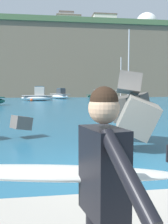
% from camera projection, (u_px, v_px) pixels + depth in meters
% --- Properties ---
extents(ground_plane, '(400.00, 400.00, 0.00)m').
position_uv_depth(ground_plane, '(108.00, 171.00, 6.10)').
color(ground_plane, '#235B7A').
extents(surfer_with_board, '(2.12, 1.35, 1.78)m').
position_uv_depth(surfer_with_board, '(93.00, 190.00, 1.78)').
color(surfer_with_board, black).
rests_on(surfer_with_board, walkway_path).
extents(boat_near_centre, '(4.54, 2.71, 8.11)m').
position_uv_depth(boat_near_centre, '(130.00, 102.00, 26.71)').
color(boat_near_centre, beige).
rests_on(boat_near_centre, ground).
extents(boat_mid_left, '(4.54, 4.65, 6.23)m').
position_uv_depth(boat_mid_left, '(119.00, 100.00, 34.01)').
color(boat_mid_left, beige).
rests_on(boat_mid_left, ground).
extents(boat_mid_centre, '(4.18, 5.10, 2.06)m').
position_uv_depth(boat_mid_centre, '(60.00, 95.00, 48.19)').
color(boat_mid_centre, white).
rests_on(boat_mid_centre, ground).
extents(boat_mid_right, '(5.28, 2.16, 2.40)m').
position_uv_depth(boat_mid_right, '(38.00, 96.00, 40.73)').
color(boat_mid_right, white).
rests_on(boat_mid_right, ground).
extents(boat_far_right, '(6.29, 5.11, 1.89)m').
position_uv_depth(boat_far_right, '(101.00, 96.00, 49.43)').
color(boat_far_right, '#1E6656').
rests_on(boat_far_right, ground).
extents(mooring_buoy_inner, '(0.44, 0.44, 0.44)m').
position_uv_depth(mooring_buoy_inner, '(114.00, 103.00, 30.00)').
color(mooring_buoy_inner, silver).
rests_on(mooring_buoy_inner, ground).
extents(mooring_buoy_middle, '(0.44, 0.44, 0.44)m').
position_uv_depth(mooring_buoy_middle, '(31.00, 100.00, 38.91)').
color(mooring_buoy_middle, '#E54C1E').
rests_on(mooring_buoy_middle, ground).
extents(headland_bluff, '(96.48, 39.30, 17.70)m').
position_uv_depth(headland_bluff, '(85.00, 66.00, 75.32)').
color(headland_bluff, '#756651').
rests_on(headland_bluff, ground).
extents(radar_dome, '(7.19, 7.19, 9.89)m').
position_uv_depth(radar_dome, '(146.00, 26.00, 84.86)').
color(radar_dome, silver).
rests_on(radar_dome, headland_bluff).
extents(station_building_west, '(7.12, 5.35, 6.66)m').
position_uv_depth(station_building_west, '(104.00, 26.00, 76.89)').
color(station_building_west, silver).
rests_on(station_building_west, headland_bluff).
extents(station_building_central, '(4.20, 4.39, 5.71)m').
position_uv_depth(station_building_central, '(66.00, 23.00, 71.30)').
color(station_building_central, '#B2ADA3').
rests_on(station_building_central, headland_bluff).
extents(station_building_east, '(6.70, 5.94, 4.14)m').
position_uv_depth(station_building_east, '(68.00, 25.00, 69.65)').
color(station_building_east, silver).
rests_on(station_building_east, headland_bluff).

